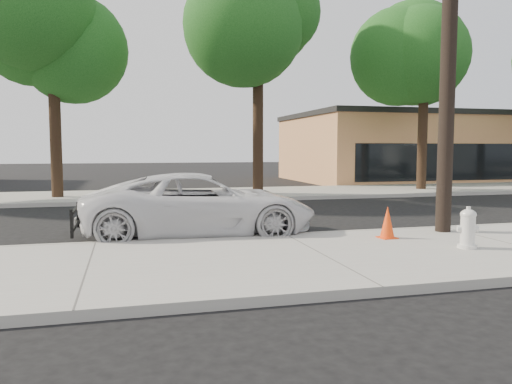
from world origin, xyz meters
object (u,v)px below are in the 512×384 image
police_cruiser (201,205)px  traffic_cone (387,223)px  fire_hydrant (468,229)px  utility_pole (449,27)px

police_cruiser → traffic_cone: 4.21m
fire_hydrant → traffic_cone: bearing=148.2°
fire_hydrant → traffic_cone: fire_hydrant is taller
utility_pole → fire_hydrant: (-0.73, -1.80, -4.19)m
police_cruiser → fire_hydrant: 5.72m
utility_pole → traffic_cone: bearing=-164.6°
traffic_cone → utility_pole: bearing=15.4°
police_cruiser → fire_hydrant: police_cruiser is taller
utility_pole → traffic_cone: (-1.66, -0.46, -4.22)m
police_cruiser → traffic_cone: (3.65, -2.07, -0.26)m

